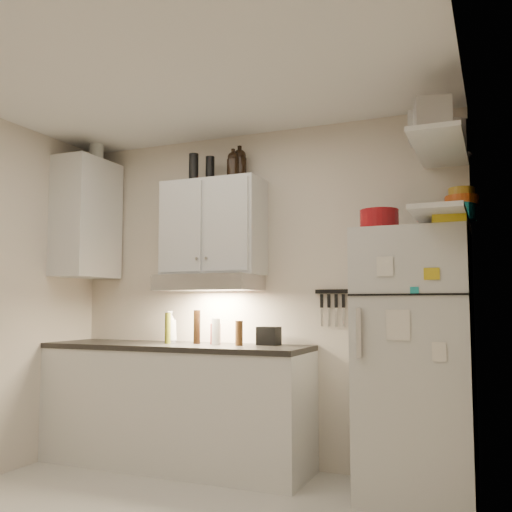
% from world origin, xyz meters
% --- Properties ---
extents(ceiling, '(3.20, 3.00, 0.02)m').
position_xyz_m(ceiling, '(0.00, 0.00, 2.61)').
color(ceiling, white).
rests_on(ceiling, ground).
extents(back_wall, '(3.20, 0.02, 2.60)m').
position_xyz_m(back_wall, '(0.00, 1.51, 1.30)').
color(back_wall, beige).
rests_on(back_wall, ground).
extents(right_wall, '(0.02, 3.00, 2.60)m').
position_xyz_m(right_wall, '(1.61, 0.00, 1.30)').
color(right_wall, beige).
rests_on(right_wall, ground).
extents(base_cabinet, '(2.10, 0.60, 0.88)m').
position_xyz_m(base_cabinet, '(-0.55, 1.20, 0.44)').
color(base_cabinet, silver).
rests_on(base_cabinet, floor).
extents(countertop, '(2.10, 0.62, 0.04)m').
position_xyz_m(countertop, '(-0.55, 1.20, 0.90)').
color(countertop, black).
rests_on(countertop, base_cabinet).
extents(upper_cabinet, '(0.80, 0.33, 0.75)m').
position_xyz_m(upper_cabinet, '(-0.30, 1.33, 1.83)').
color(upper_cabinet, silver).
rests_on(upper_cabinet, back_wall).
extents(side_cabinet, '(0.33, 0.55, 1.00)m').
position_xyz_m(side_cabinet, '(-1.44, 1.20, 1.95)').
color(side_cabinet, silver).
rests_on(side_cabinet, left_wall).
extents(range_hood, '(0.76, 0.46, 0.12)m').
position_xyz_m(range_hood, '(-0.30, 1.27, 1.39)').
color(range_hood, silver).
rests_on(range_hood, back_wall).
extents(fridge, '(0.70, 0.68, 1.70)m').
position_xyz_m(fridge, '(1.25, 1.16, 0.85)').
color(fridge, silver).
rests_on(fridge, floor).
extents(shelf_hi, '(0.30, 0.95, 0.03)m').
position_xyz_m(shelf_hi, '(1.45, 1.02, 2.20)').
color(shelf_hi, silver).
rests_on(shelf_hi, right_wall).
extents(shelf_lo, '(0.30, 0.95, 0.03)m').
position_xyz_m(shelf_lo, '(1.45, 1.02, 1.76)').
color(shelf_lo, silver).
rests_on(shelf_lo, right_wall).
extents(knife_strip, '(0.42, 0.02, 0.03)m').
position_xyz_m(knife_strip, '(0.70, 1.49, 1.32)').
color(knife_strip, black).
rests_on(knife_strip, back_wall).
extents(dutch_oven, '(0.32, 0.32, 0.15)m').
position_xyz_m(dutch_oven, '(1.04, 1.12, 1.77)').
color(dutch_oven, maroon).
rests_on(dutch_oven, fridge).
extents(book_stack, '(0.22, 0.26, 0.08)m').
position_xyz_m(book_stack, '(1.49, 0.92, 1.74)').
color(book_stack, gold).
rests_on(book_stack, fridge).
extents(spice_jar, '(0.08, 0.08, 0.11)m').
position_xyz_m(spice_jar, '(1.35, 1.15, 1.76)').
color(spice_jar, silver).
rests_on(spice_jar, fridge).
extents(stock_pot, '(0.40, 0.40, 0.22)m').
position_xyz_m(stock_pot, '(1.48, 1.32, 2.32)').
color(stock_pot, silver).
rests_on(stock_pot, shelf_hi).
extents(tin_a, '(0.19, 0.18, 0.19)m').
position_xyz_m(tin_a, '(1.37, 0.93, 2.31)').
color(tin_a, '#AAAAAD').
rests_on(tin_a, shelf_hi).
extents(tin_b, '(0.24, 0.24, 0.20)m').
position_xyz_m(tin_b, '(1.43, 0.76, 2.31)').
color(tin_b, '#AAAAAD').
rests_on(tin_b, shelf_hi).
extents(bowl_teal, '(0.28, 0.28, 0.11)m').
position_xyz_m(bowl_teal, '(1.50, 1.35, 1.83)').
color(bowl_teal, teal).
rests_on(bowl_teal, shelf_lo).
extents(bowl_orange, '(0.22, 0.22, 0.07)m').
position_xyz_m(bowl_orange, '(1.55, 1.41, 1.92)').
color(bowl_orange, '#E55215').
rests_on(bowl_orange, bowl_teal).
extents(bowl_yellow, '(0.17, 0.17, 0.06)m').
position_xyz_m(bowl_yellow, '(1.55, 1.41, 1.98)').
color(bowl_yellow, '#C28B22').
rests_on(bowl_yellow, bowl_orange).
extents(plates, '(0.28, 0.28, 0.05)m').
position_xyz_m(plates, '(1.45, 1.01, 1.80)').
color(plates, teal).
rests_on(plates, shelf_lo).
extents(growler_a, '(0.10, 0.10, 0.23)m').
position_xyz_m(growler_a, '(-0.13, 1.34, 2.31)').
color(growler_a, black).
rests_on(growler_a, upper_cabinet).
extents(growler_b, '(0.14, 0.14, 0.26)m').
position_xyz_m(growler_b, '(-0.11, 1.41, 2.33)').
color(growler_b, black).
rests_on(growler_b, upper_cabinet).
extents(thermos_a, '(0.09, 0.09, 0.20)m').
position_xyz_m(thermos_a, '(-0.34, 1.34, 2.30)').
color(thermos_a, black).
rests_on(thermos_a, upper_cabinet).
extents(thermos_b, '(0.10, 0.10, 0.22)m').
position_xyz_m(thermos_b, '(-0.44, 1.27, 2.31)').
color(thermos_b, black).
rests_on(thermos_b, upper_cabinet).
extents(side_jar, '(0.15, 0.15, 0.16)m').
position_xyz_m(side_jar, '(-1.39, 1.25, 2.53)').
color(side_jar, silver).
rests_on(side_jar, side_cabinet).
extents(soap_bottle, '(0.11, 0.11, 0.28)m').
position_xyz_m(soap_bottle, '(-0.68, 1.33, 1.06)').
color(soap_bottle, silver).
rests_on(soap_bottle, countertop).
extents(pepper_mill, '(0.07, 0.07, 0.18)m').
position_xyz_m(pepper_mill, '(-0.02, 1.22, 1.01)').
color(pepper_mill, brown).
rests_on(pepper_mill, countertop).
extents(oil_bottle, '(0.06, 0.06, 0.24)m').
position_xyz_m(oil_bottle, '(-0.63, 1.21, 1.04)').
color(oil_bottle, '#616419').
rests_on(oil_bottle, countertop).
extents(vinegar_bottle, '(0.06, 0.06, 0.26)m').
position_xyz_m(vinegar_bottle, '(-0.40, 1.27, 1.05)').
color(vinegar_bottle, black).
rests_on(vinegar_bottle, countertop).
extents(clear_bottle, '(0.07, 0.07, 0.20)m').
position_xyz_m(clear_bottle, '(-0.23, 1.26, 1.02)').
color(clear_bottle, silver).
rests_on(clear_bottle, countertop).
extents(red_jar, '(0.09, 0.09, 0.16)m').
position_xyz_m(red_jar, '(-0.25, 1.29, 1.00)').
color(red_jar, maroon).
rests_on(red_jar, countertop).
extents(caddy, '(0.17, 0.13, 0.14)m').
position_xyz_m(caddy, '(0.16, 1.35, 0.99)').
color(caddy, black).
rests_on(caddy, countertop).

